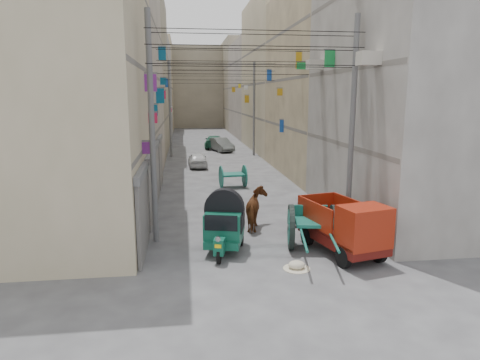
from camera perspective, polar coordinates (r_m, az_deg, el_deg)
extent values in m
plane|color=#434245|center=(10.71, 7.45, -17.84)|extent=(140.00, 140.00, 0.00)
cube|color=#BDAD8F|center=(17.94, -26.14, 14.30)|extent=(8.00, 10.00, 13.00)
cube|color=slate|center=(17.22, -12.83, 4.30)|extent=(0.25, 9.80, 0.18)
cube|color=slate|center=(17.13, -13.27, 14.31)|extent=(0.25, 9.80, 0.18)
cube|color=#B0A597|center=(28.57, -19.03, 12.23)|extent=(8.00, 12.00, 12.00)
cube|color=slate|center=(28.15, -10.84, 6.95)|extent=(0.25, 11.76, 0.18)
cube|color=slate|center=(28.09, -11.07, 13.06)|extent=(0.25, 11.76, 0.18)
cube|color=slate|center=(28.36, -11.31, 19.13)|extent=(0.25, 11.76, 0.18)
cube|color=#9E927C|center=(41.43, -15.55, 13.31)|extent=(8.00, 14.00, 14.00)
cube|color=slate|center=(41.11, -9.85, 8.26)|extent=(0.25, 13.72, 0.18)
cube|color=slate|center=(41.07, -10.00, 12.44)|extent=(0.25, 13.72, 0.18)
cube|color=slate|center=(41.26, -10.14, 16.61)|extent=(0.25, 13.72, 0.18)
cube|color=#A9A59E|center=(55.31, -13.50, 11.63)|extent=(8.00, 14.00, 11.80)
cube|color=slate|center=(55.09, -9.31, 8.98)|extent=(0.25, 13.72, 0.18)
cube|color=slate|center=(55.06, -9.41, 12.10)|extent=(0.25, 13.72, 0.18)
cube|color=slate|center=(55.20, -9.51, 15.21)|extent=(0.25, 13.72, 0.18)
cube|color=#C4B188|center=(68.27, -12.42, 12.25)|extent=(8.00, 12.00, 13.50)
cube|color=slate|center=(68.08, -9.00, 9.38)|extent=(0.25, 11.76, 0.18)
cube|color=slate|center=(68.06, -9.08, 11.91)|extent=(0.25, 11.76, 0.18)
cube|color=slate|center=(68.17, -9.16, 14.43)|extent=(0.25, 11.76, 0.18)
cube|color=#A9A59E|center=(20.07, 24.91, 13.95)|extent=(8.00, 10.00, 13.00)
cube|color=slate|center=(18.39, 13.75, 4.68)|extent=(0.25, 9.80, 0.18)
cube|color=slate|center=(18.31, 14.20, 14.04)|extent=(0.25, 9.80, 0.18)
cube|color=#C4B188|center=(29.95, 13.36, 12.46)|extent=(8.00, 12.00, 12.00)
cube|color=slate|center=(28.88, 5.84, 7.19)|extent=(0.25, 11.76, 0.18)
cube|color=slate|center=(28.83, 5.96, 13.15)|extent=(0.25, 11.76, 0.18)
cube|color=slate|center=(29.09, 6.08, 19.07)|extent=(0.25, 11.76, 0.18)
cube|color=#BDAD8F|center=(42.40, 7.04, 13.56)|extent=(8.00, 14.00, 14.00)
cube|color=slate|center=(41.61, 1.68, 8.45)|extent=(0.25, 13.72, 0.18)
cube|color=slate|center=(41.58, 1.70, 12.58)|extent=(0.25, 13.72, 0.18)
cube|color=slate|center=(41.76, 1.73, 16.70)|extent=(0.25, 13.72, 0.18)
cube|color=#B0A597|center=(56.03, 3.36, 11.90)|extent=(8.00, 14.00, 11.80)
cube|color=slate|center=(55.47, -0.66, 9.14)|extent=(0.25, 13.72, 0.18)
cube|color=slate|center=(55.44, -0.67, 12.24)|extent=(0.25, 13.72, 0.18)
cube|color=slate|center=(55.58, -0.67, 15.33)|extent=(0.25, 13.72, 0.18)
cube|color=#9E927C|center=(68.86, 1.29, 12.49)|extent=(8.00, 12.00, 13.50)
cube|color=slate|center=(68.38, -1.99, 9.52)|extent=(0.25, 11.76, 0.18)
cube|color=slate|center=(68.36, -2.00, 12.03)|extent=(0.25, 11.76, 0.18)
cube|color=slate|center=(68.47, -2.02, 14.54)|extent=(0.25, 11.76, 0.18)
cube|color=#9E927C|center=(75.08, -5.74, 12.14)|extent=(22.00, 10.00, 13.00)
cube|color=#505056|center=(14.43, -12.83, -4.70)|extent=(0.12, 3.00, 2.60)
cube|color=#5D5E60|center=(14.11, -13.00, 0.97)|extent=(0.18, 3.20, 0.25)
cube|color=#505056|center=(18.01, -11.79, -1.50)|extent=(0.12, 3.00, 2.60)
cube|color=#5D5E60|center=(17.75, -11.91, 3.07)|extent=(0.18, 3.20, 0.25)
cube|color=#505056|center=(21.63, -11.10, 0.64)|extent=(0.12, 3.00, 2.60)
cube|color=#5D5E60|center=(21.41, -11.20, 4.45)|extent=(0.18, 3.20, 0.25)
cube|color=#505056|center=(25.37, -10.60, 2.19)|extent=(0.12, 3.00, 2.60)
cube|color=#5D5E60|center=(25.19, -10.67, 5.45)|extent=(0.18, 3.20, 0.25)
cube|color=white|center=(43.78, 0.80, 12.23)|extent=(0.38, 0.08, 0.41)
cube|color=white|center=(50.68, -9.17, 9.28)|extent=(0.27, 0.08, 0.71)
cube|color=#7C268D|center=(15.62, -12.11, 4.21)|extent=(0.44, 0.08, 0.42)
cube|color=#0B547C|center=(24.86, -10.61, 10.98)|extent=(0.45, 0.08, 0.84)
cube|color=#C79117|center=(54.28, -0.87, 11.96)|extent=(0.41, 0.08, 0.59)
cube|color=#C61A47|center=(18.86, -11.54, 8.10)|extent=(0.38, 0.08, 0.44)
cube|color=#C79117|center=(43.04, 0.91, 10.75)|extent=(0.43, 0.08, 0.72)
cube|color=yellow|center=(49.08, -0.06, 12.43)|extent=(0.28, 0.08, 0.44)
cube|color=#0B547C|center=(29.18, -10.34, 16.27)|extent=(0.48, 0.08, 0.84)
cube|color=#C61A47|center=(47.14, -9.26, 9.20)|extent=(0.31, 0.08, 0.44)
cube|color=#C79117|center=(28.76, 5.33, 11.60)|extent=(0.35, 0.08, 0.45)
cube|color=#1849A9|center=(32.35, 3.92, 13.76)|extent=(0.34, 0.08, 0.79)
cube|color=#0B547C|center=(21.10, -11.30, 9.11)|extent=(0.28, 0.08, 0.52)
cube|color=#1849A9|center=(38.69, -9.75, 12.63)|extent=(0.28, 0.08, 0.74)
cube|color=#1849A9|center=(28.34, 5.57, 7.17)|extent=(0.26, 0.08, 0.80)
cube|color=white|center=(19.53, 11.93, 15.39)|extent=(0.34, 0.08, 0.55)
cube|color=#7C268D|center=(17.63, -11.84, 12.56)|extent=(0.47, 0.08, 0.67)
cube|color=#0B547C|center=(30.22, -10.21, 12.83)|extent=(0.40, 0.08, 0.47)
cube|color=#C61A47|center=(30.72, -10.18, 11.13)|extent=(0.32, 0.08, 0.55)
cube|color=#1A9141|center=(23.68, 8.16, 14.82)|extent=(0.47, 0.08, 0.35)
cube|color=#C79117|center=(24.52, 7.82, 15.51)|extent=(0.32, 0.08, 0.89)
cube|color=#1A9141|center=(19.44, 11.87, 15.52)|extent=(0.44, 0.08, 0.69)
cube|color=#C61A47|center=(15.26, -13.23, 2.67)|extent=(0.10, 3.20, 0.80)
cube|color=#1A9141|center=(24.18, -11.20, 5.80)|extent=(0.10, 3.20, 0.80)
cube|color=#7C268D|center=(36.13, -10.04, 7.55)|extent=(0.10, 3.20, 0.80)
cube|color=#1A9141|center=(48.10, -9.46, 8.44)|extent=(0.10, 3.20, 0.80)
cube|color=white|center=(16.56, 16.01, 3.18)|extent=(0.10, 3.20, 0.80)
cube|color=#7C268D|center=(25.01, 7.81, 6.08)|extent=(0.10, 3.20, 0.80)
cube|color=#7C268D|center=(36.69, 2.84, 7.76)|extent=(0.10, 3.20, 0.80)
cube|color=#C61A47|center=(48.53, 0.27, 8.61)|extent=(0.10, 3.20, 0.80)
cube|color=#BAB4A7|center=(15.38, 16.79, 15.27)|extent=(0.70, 0.55, 0.45)
cube|color=#BAB4A7|center=(21.01, 9.92, 14.90)|extent=(0.70, 0.55, 0.45)
cylinder|color=#5D5E60|center=(15.11, -11.65, 6.47)|extent=(0.20, 0.20, 8.00)
cylinder|color=#5D5E60|center=(16.28, 14.71, 6.66)|extent=(0.20, 0.20, 8.00)
cylinder|color=#5D5E60|center=(37.06, -9.31, 9.21)|extent=(0.20, 0.20, 8.00)
cylinder|color=#5D5E60|center=(37.55, 1.88, 9.38)|extent=(0.20, 0.20, 8.00)
cylinder|color=black|center=(14.78, 2.41, 15.13)|extent=(7.40, 0.02, 0.02)
cylinder|color=black|center=(14.84, 2.43, 17.44)|extent=(7.40, 0.02, 0.02)
cylinder|color=black|center=(14.90, 2.45, 19.35)|extent=(7.40, 0.02, 0.02)
cylinder|color=black|center=(15.77, 1.77, 14.88)|extent=(7.40, 0.02, 0.02)
cylinder|color=black|center=(15.82, 1.78, 17.05)|extent=(7.40, 0.02, 0.02)
cylinder|color=black|center=(15.88, 1.79, 18.85)|extent=(7.40, 0.02, 0.02)
cylinder|color=black|center=(21.21, -0.70, 13.94)|extent=(7.40, 0.02, 0.02)
cylinder|color=black|center=(21.24, -0.71, 15.55)|extent=(7.40, 0.02, 0.02)
cylinder|color=black|center=(21.29, -0.71, 16.90)|extent=(7.40, 0.02, 0.02)
cylinder|color=black|center=(29.16, -2.63, 13.18)|extent=(7.40, 0.02, 0.02)
cylinder|color=black|center=(29.19, -2.64, 14.35)|extent=(7.40, 0.02, 0.02)
cylinder|color=black|center=(29.22, -2.65, 15.33)|extent=(7.40, 0.02, 0.02)
cylinder|color=black|center=(37.13, -3.72, 12.73)|extent=(7.40, 0.02, 0.02)
cylinder|color=black|center=(37.15, -3.74, 13.66)|extent=(7.40, 0.02, 0.02)
cylinder|color=black|center=(37.18, -3.75, 14.43)|extent=(7.40, 0.02, 0.02)
cylinder|color=black|center=(13.57, -2.81, -10.10)|extent=(0.23, 0.53, 0.52)
cylinder|color=black|center=(15.27, -3.65, -7.64)|extent=(0.23, 0.53, 0.52)
cylinder|color=black|center=(15.14, 0.16, -7.80)|extent=(0.23, 0.53, 0.52)
cube|color=#0E4F3A|center=(14.62, -2.06, -7.74)|extent=(1.54, 1.97, 0.26)
cube|color=#0E4F3A|center=(13.51, -2.79, -8.86)|extent=(0.41, 0.48, 0.51)
cylinder|color=silver|center=(13.21, -2.95, -7.86)|extent=(0.17, 0.08, 0.17)
cube|color=yellow|center=(13.27, -2.96, -8.83)|extent=(0.20, 0.08, 0.11)
cube|color=#0E4F3A|center=(14.50, -2.05, -5.72)|extent=(1.54, 1.81, 0.87)
cube|color=black|center=(13.68, -2.55, -5.76)|extent=(1.04, 0.31, 0.51)
cube|color=black|center=(14.58, -4.42, -5.28)|extent=(0.30, 1.08, 0.60)
cube|color=black|center=(14.40, 0.35, -5.45)|extent=(0.30, 1.08, 0.60)
cube|color=white|center=(13.87, -2.54, -8.52)|extent=(1.13, 0.32, 0.06)
cylinder|color=black|center=(14.79, 6.82, -6.23)|extent=(0.44, 1.55, 1.55)
cylinder|color=#155C4E|center=(14.79, 6.82, -6.23)|extent=(0.40, 1.22, 1.21)
cylinder|color=#5D5E60|center=(14.79, 6.82, -6.23)|extent=(0.28, 0.24, 0.20)
cylinder|color=black|center=(14.96, 12.36, -6.21)|extent=(0.44, 1.55, 1.55)
cylinder|color=#155C4E|center=(14.96, 12.36, -6.21)|extent=(0.40, 1.22, 1.21)
cylinder|color=#5D5E60|center=(14.96, 12.36, -6.21)|extent=(0.28, 0.24, 0.20)
cylinder|color=#5D5E60|center=(14.86, 9.60, -6.23)|extent=(1.49, 0.36, 0.09)
cube|color=#155C4E|center=(14.80, 9.63, -5.49)|extent=(1.36, 1.41, 0.11)
cube|color=#155C4E|center=(15.26, 9.42, -4.02)|extent=(1.16, 0.30, 0.39)
cylinder|color=#155C4E|center=(13.47, 8.41, -7.54)|extent=(0.54, 2.52, 0.08)
cylinder|color=#155C4E|center=(13.58, 12.16, -7.51)|extent=(0.54, 2.52, 0.08)
cylinder|color=black|center=(13.62, 13.62, -10.01)|extent=(0.33, 0.69, 0.66)
cylinder|color=black|center=(15.37, 8.95, -7.35)|extent=(0.33, 0.69, 0.66)
cylinder|color=black|center=(14.36, 17.99, -9.12)|extent=(0.33, 0.69, 0.66)
cylinder|color=black|center=(16.04, 13.03, -6.72)|extent=(0.33, 0.69, 0.66)
cube|color=#4F0F0B|center=(14.75, 13.34, -7.42)|extent=(2.18, 3.56, 0.35)
cube|color=maroon|center=(13.65, 16.20, -5.99)|extent=(1.66, 1.36, 1.26)
cube|color=black|center=(13.26, 17.45, -6.11)|extent=(1.28, 0.36, 0.55)
cube|color=#4F0F0B|center=(15.10, 12.21, -5.85)|extent=(1.98, 2.50, 0.12)
cube|color=maroon|center=(14.61, 9.86, -4.57)|extent=(0.57, 2.16, 0.85)
cube|color=maroon|center=(15.39, 14.58, -3.96)|extent=(0.57, 2.16, 0.85)
cube|color=maroon|center=(15.87, 10.15, -3.31)|extent=(1.48, 0.41, 0.85)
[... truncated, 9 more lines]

